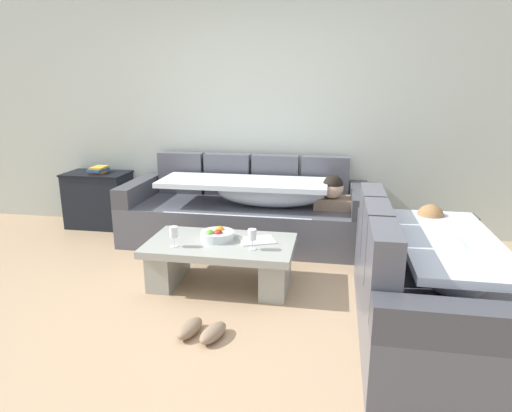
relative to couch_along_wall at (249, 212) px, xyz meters
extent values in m
plane|color=tan|center=(-0.05, -1.63, -0.33)|extent=(14.00, 14.00, 0.00)
cube|color=beige|center=(-0.05, 0.52, 1.02)|extent=(9.00, 0.10, 2.70)
cube|color=#54565F|center=(-0.04, -0.03, -0.12)|extent=(2.52, 0.92, 0.42)
cube|color=#54565F|center=(-0.85, 0.35, 0.32)|extent=(0.51, 0.16, 0.46)
cube|color=#54565F|center=(-0.31, 0.35, 0.32)|extent=(0.51, 0.16, 0.46)
cube|color=#54565F|center=(0.23, 0.35, 0.32)|extent=(0.51, 0.16, 0.46)
cube|color=#54565F|center=(0.77, 0.35, 0.32)|extent=(0.51, 0.16, 0.46)
cube|color=#43444C|center=(-1.21, -0.03, 0.19)|extent=(0.18, 0.92, 0.20)
cube|color=#43444C|center=(1.13, -0.03, 0.19)|extent=(0.18, 0.92, 0.20)
cube|color=gray|center=(0.86, -0.04, 0.15)|extent=(0.36, 0.28, 0.11)
sphere|color=beige|center=(0.86, -0.08, 0.31)|extent=(0.21, 0.21, 0.21)
sphere|color=black|center=(0.86, -0.08, 0.34)|extent=(0.20, 0.20, 0.20)
ellipsoid|color=silver|center=(0.24, -0.08, 0.23)|extent=(1.10, 0.44, 0.28)
cube|color=silver|center=(-0.04, -0.10, 0.33)|extent=(1.70, 0.60, 0.05)
cube|color=silver|center=(-0.04, -0.47, -0.10)|extent=(1.44, 0.04, 0.38)
cube|color=#54565F|center=(1.53, -1.61, -0.12)|extent=(0.92, 1.78, 0.42)
cube|color=#54565F|center=(1.15, -2.08, 0.32)|extent=(0.16, 0.45, 0.46)
cube|color=#54565F|center=(1.15, -1.61, 0.32)|extent=(0.16, 0.45, 0.46)
cube|color=#54565F|center=(1.15, -1.13, 0.32)|extent=(0.16, 0.45, 0.46)
cube|color=#43444C|center=(1.53, -2.41, 0.19)|extent=(0.92, 0.18, 0.20)
cube|color=#43444C|center=(1.53, -0.81, 0.19)|extent=(0.92, 0.18, 0.20)
cube|color=gray|center=(1.54, -1.08, 0.15)|extent=(0.28, 0.36, 0.11)
sphere|color=beige|center=(1.58, -1.08, 0.31)|extent=(0.21, 0.21, 0.21)
sphere|color=#9E7042|center=(1.58, -1.08, 0.34)|extent=(0.20, 0.20, 0.20)
ellipsoid|color=silver|center=(1.58, -1.70, 0.23)|extent=(0.44, 0.86, 0.28)
cube|color=silver|center=(1.60, -1.61, 0.33)|extent=(0.60, 1.31, 0.05)
cube|color=silver|center=(1.97, -1.61, -0.10)|extent=(0.04, 1.11, 0.38)
cube|color=#9EA298|center=(-0.03, -1.10, 0.02)|extent=(1.20, 0.68, 0.06)
cube|color=#9EA298|center=(-0.49, -1.10, -0.17)|extent=(0.20, 0.54, 0.32)
cube|color=#9EA298|center=(0.43, -1.10, -0.17)|extent=(0.20, 0.54, 0.32)
cylinder|color=silver|center=(-0.07, -1.05, 0.09)|extent=(0.28, 0.28, 0.07)
sphere|color=orange|center=(-0.06, -0.99, 0.11)|extent=(0.08, 0.08, 0.08)
sphere|color=red|center=(-0.05, -1.09, 0.11)|extent=(0.08, 0.08, 0.08)
sphere|color=#62A533|center=(-0.12, -1.10, 0.11)|extent=(0.08, 0.08, 0.08)
cylinder|color=silver|center=(-0.36, -1.27, 0.06)|extent=(0.06, 0.06, 0.01)
cylinder|color=silver|center=(-0.36, -1.27, 0.10)|extent=(0.01, 0.01, 0.07)
cylinder|color=silver|center=(-0.36, -1.27, 0.18)|extent=(0.07, 0.07, 0.08)
cylinder|color=silver|center=(0.26, -1.23, 0.06)|extent=(0.06, 0.06, 0.01)
cylinder|color=silver|center=(0.26, -1.23, 0.10)|extent=(0.01, 0.01, 0.07)
cylinder|color=silver|center=(0.26, -1.23, 0.18)|extent=(0.07, 0.07, 0.08)
cube|color=white|center=(0.26, -1.03, 0.06)|extent=(0.34, 0.30, 0.01)
cube|color=black|center=(-1.84, 0.22, -0.02)|extent=(0.70, 0.42, 0.62)
cube|color=black|center=(-1.84, 0.22, 0.30)|extent=(0.72, 0.44, 0.02)
cube|color=#B76623|center=(-1.81, 0.22, 0.32)|extent=(0.17, 0.17, 0.02)
cube|color=#2D569E|center=(-1.81, 0.22, 0.35)|extent=(0.18, 0.23, 0.03)
cube|color=gold|center=(-1.79, 0.22, 0.38)|extent=(0.15, 0.22, 0.02)
ellipsoid|color=#8C7259|center=(-0.05, -1.89, -0.28)|extent=(0.17, 0.29, 0.09)
ellipsoid|color=#8C7259|center=(0.12, -1.92, -0.28)|extent=(0.19, 0.29, 0.09)
camera|label=1|loc=(0.86, -4.47, 1.30)|focal=31.59mm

